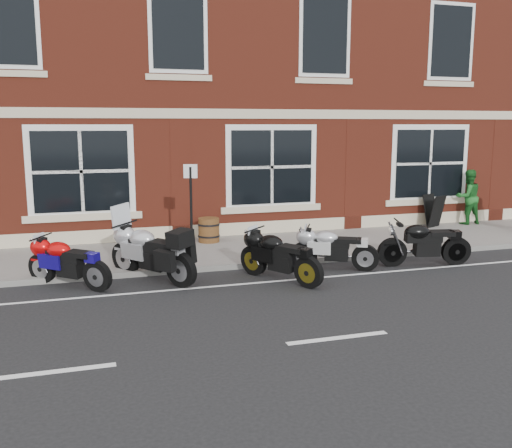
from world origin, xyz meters
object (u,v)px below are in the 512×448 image
object	(u,v)px
pedestrian_right	(468,197)
barrel_planter	(209,230)
moto_sport_black	(279,255)
moto_sport_red	(68,261)
parking_sign	(191,205)
moto_touring_silver	(151,250)
moto_naked_black	(422,241)
moto_sport_silver	(333,247)
a_board_sign	(434,211)

from	to	relation	value
pedestrian_right	barrel_planter	world-z (taller)	pedestrian_right
moto_sport_black	pedestrian_right	size ratio (longest dim) A/B	1.12
moto_sport_red	parking_sign	xyz separation A→B (m)	(2.62, 1.01, 0.84)
moto_touring_silver	pedestrian_right	xyz separation A→B (m)	(9.94, 3.14, 0.33)
moto_naked_black	pedestrian_right	size ratio (longest dim) A/B	1.27
moto_touring_silver	moto_sport_silver	bearing A→B (deg)	-40.51
moto_sport_red	moto_sport_silver	distance (m)	5.50
moto_sport_black	barrel_planter	bearing A→B (deg)	69.74
pedestrian_right	parking_sign	world-z (taller)	parking_sign
moto_sport_red	barrel_planter	size ratio (longest dim) A/B	2.50
moto_touring_silver	moto_sport_red	bearing A→B (deg)	144.66
moto_sport_silver	a_board_sign	world-z (taller)	a_board_sign
moto_sport_black	parking_sign	world-z (taller)	parking_sign
moto_touring_silver	moto_sport_red	world-z (taller)	moto_touring_silver
a_board_sign	barrel_planter	bearing A→B (deg)	158.17
pedestrian_right	a_board_sign	distance (m)	1.30
moto_touring_silver	moto_sport_black	bearing A→B (deg)	-54.97
barrel_planter	parking_sign	bearing A→B (deg)	-113.38
parking_sign	barrel_planter	bearing A→B (deg)	85.33
parking_sign	moto_sport_black	bearing A→B (deg)	-32.75
moto_touring_silver	moto_sport_silver	size ratio (longest dim) A/B	1.13
moto_sport_black	moto_sport_silver	xyz separation A→B (m)	(1.42, 0.55, -0.04)
moto_touring_silver	parking_sign	xyz separation A→B (m)	(1.03, 0.98, 0.74)
parking_sign	moto_naked_black	bearing A→B (deg)	1.16
moto_touring_silver	a_board_sign	world-z (taller)	moto_touring_silver
moto_sport_black	a_board_sign	xyz separation A→B (m)	(6.22, 3.88, 0.06)
parking_sign	moto_sport_silver	bearing A→B (deg)	-5.02
moto_touring_silver	moto_sport_black	world-z (taller)	moto_touring_silver
moto_sport_black	a_board_sign	distance (m)	7.33
moto_sport_silver	moto_naked_black	world-z (taller)	moto_naked_black
moto_sport_black	barrel_planter	world-z (taller)	moto_sport_black
moto_touring_silver	pedestrian_right	bearing A→B (deg)	-18.85
a_board_sign	moto_sport_silver	bearing A→B (deg)	-169.04
barrel_planter	parking_sign	distance (m)	2.20
moto_naked_black	moto_touring_silver	bearing A→B (deg)	96.49
moto_sport_silver	moto_naked_black	xyz separation A→B (m)	(2.04, -0.29, 0.05)
moto_sport_black	parking_sign	xyz separation A→B (m)	(-1.44, 1.81, 0.82)
moto_touring_silver	moto_sport_black	xyz separation A→B (m)	(2.47, -0.83, -0.08)
moto_sport_red	moto_sport_silver	world-z (taller)	moto_sport_red
parking_sign	a_board_sign	bearing A→B (deg)	33.81
a_board_sign	barrel_planter	size ratio (longest dim) A/B	1.52
moto_naked_black	barrel_planter	world-z (taller)	moto_naked_black
moto_naked_black	moto_sport_red	bearing A→B (deg)	97.88
moto_sport_red	a_board_sign	xyz separation A→B (m)	(10.29, 3.08, 0.08)
moto_touring_silver	a_board_sign	bearing A→B (deg)	-17.07
moto_naked_black	moto_sport_silver	bearing A→B (deg)	93.85
moto_naked_black	parking_sign	distance (m)	5.21
barrel_planter	parking_sign	xyz separation A→B (m)	(-0.79, -1.83, 0.93)
moto_sport_red	pedestrian_right	xyz separation A→B (m)	(11.53, 3.17, 0.43)
moto_sport_red	pedestrian_right	bearing A→B (deg)	-32.51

